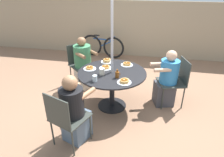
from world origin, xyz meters
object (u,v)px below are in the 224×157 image
object	(u,v)px
diner_south	(167,81)
coffee_cup	(102,71)
pancake_plate_e	(90,68)
patio_table	(112,78)
pancake_plate_b	(124,81)
pancake_plate_c	(107,61)
syrup_bottle	(117,74)
patio_chair_north	(80,62)
pancake_plate_d	(106,67)
patio_chair_east	(65,117)
diner_east	(74,112)
bicycle	(102,46)
diner_north	(84,65)
pancake_plate_a	(127,64)
patio_chair_south	(176,79)
drinking_glass_a	(95,78)

from	to	relation	value
diner_south	coffee_cup	xyz separation A→B (m)	(-1.15, -0.42, 0.28)
pancake_plate_e	coffee_cup	world-z (taller)	coffee_cup
patio_table	pancake_plate_b	distance (m)	0.47
pancake_plate_c	syrup_bottle	bearing A→B (deg)	-62.66
patio_chair_north	pancake_plate_c	bearing A→B (deg)	104.13
pancake_plate_e	pancake_plate_d	bearing A→B (deg)	16.95
patio_chair_east	pancake_plate_c	xyz separation A→B (m)	(0.24, 1.57, 0.22)
diner_south	pancake_plate_b	bearing A→B (deg)	115.62
diner_east	diner_south	bearing A→B (deg)	63.55
diner_south	bicycle	size ratio (longest dim) A/B	0.80
pancake_plate_e	bicycle	distance (m)	2.59
pancake_plate_d	diner_east	bearing A→B (deg)	-101.21
diner_north	syrup_bottle	size ratio (longest dim) A/B	7.51
syrup_bottle	coffee_cup	size ratio (longest dim) A/B	1.31
diner_north	pancake_plate_b	bearing A→B (deg)	86.60
pancake_plate_a	patio_chair_east	bearing A→B (deg)	-113.52
pancake_plate_a	pancake_plate_c	size ratio (longest dim) A/B	1.00
pancake_plate_a	pancake_plate_b	size ratio (longest dim) A/B	1.00
patio_chair_north	pancake_plate_d	xyz separation A→B (m)	(0.77, -0.67, 0.22)
patio_chair_south	pancake_plate_e	world-z (taller)	patio_chair_south
patio_chair_north	pancake_plate_c	distance (m)	0.84
patio_chair_east	pancake_plate_a	distance (m)	1.65
patio_chair_south	syrup_bottle	distance (m)	1.20
coffee_cup	diner_east	bearing A→B (deg)	-104.30
patio_chair_north	pancake_plate_d	distance (m)	1.04
diner_north	diner_south	size ratio (longest dim) A/B	1.03
diner_south	coffee_cup	size ratio (longest dim) A/B	9.55
patio_chair_east	bicycle	size ratio (longest dim) A/B	0.66
pancake_plate_a	coffee_cup	distance (m)	0.62
syrup_bottle	drinking_glass_a	xyz separation A→B (m)	(-0.34, -0.21, -0.00)
patio_chair_east	diner_south	xyz separation A→B (m)	(1.42, 1.43, -0.03)
coffee_cup	bicycle	distance (m)	2.82
patio_chair_east	bicycle	world-z (taller)	patio_chair_east
patio_chair_north	diner_east	bearing A→B (deg)	58.46
diner_south	pancake_plate_d	xyz separation A→B (m)	(-1.14, -0.16, 0.24)
patio_table	bicycle	xyz separation A→B (m)	(-0.82, 2.57, -0.26)
diner_north	patio_chair_east	world-z (taller)	diner_north
pancake_plate_b	syrup_bottle	world-z (taller)	syrup_bottle
coffee_cup	patio_table	bearing A→B (deg)	40.61
diner_north	patio_chair_east	bearing A→B (deg)	52.08
pancake_plate_c	drinking_glass_a	bearing A→B (deg)	-90.69
pancake_plate_e	syrup_bottle	xyz separation A→B (m)	(0.56, -0.24, 0.04)
pancake_plate_b	pancake_plate_e	world-z (taller)	pancake_plate_b
syrup_bottle	diner_east	bearing A→B (deg)	-122.69
diner_south	pancake_plate_c	distance (m)	1.22
pancake_plate_b	pancake_plate_c	world-z (taller)	pancake_plate_c
diner_south	syrup_bottle	world-z (taller)	diner_south
patio_chair_north	syrup_bottle	size ratio (longest dim) A/B	6.06
patio_chair_north	diner_east	xyz separation A→B (m)	(0.55, -1.77, -0.03)
diner_east	pancake_plate_c	size ratio (longest dim) A/B	4.72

